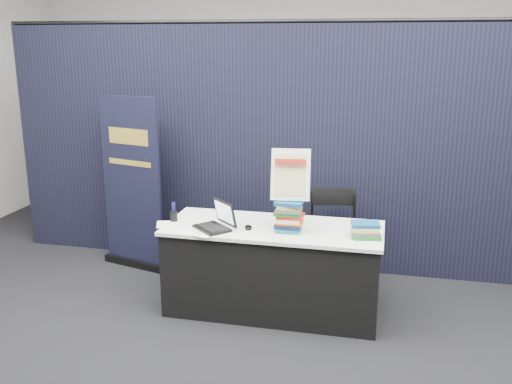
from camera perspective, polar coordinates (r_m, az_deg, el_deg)
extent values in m
plane|color=black|center=(4.55, 0.28, -14.62)|extent=(8.00, 8.00, 0.00)
cube|color=beige|center=(7.93, 6.84, 11.21)|extent=(8.00, 0.02, 3.50)
cube|color=black|center=(5.63, 3.92, 4.18)|extent=(6.00, 0.08, 2.40)
cube|color=black|center=(4.88, 1.73, -7.82)|extent=(1.76, 0.71, 0.72)
cube|color=beige|center=(4.75, 1.77, -3.63)|extent=(1.80, 0.75, 0.03)
cube|color=black|center=(4.67, -4.43, -3.64)|extent=(0.36, 0.35, 0.02)
cube|color=black|center=(4.73, -4.08, -1.96)|extent=(0.25, 0.24, 0.21)
cube|color=white|center=(4.72, -4.11, -1.98)|extent=(0.21, 0.20, 0.16)
ellipsoid|color=black|center=(4.67, -0.77, -3.54)|extent=(0.08, 0.11, 0.03)
cube|color=silver|center=(4.85, -8.33, -3.17)|extent=(0.32, 0.27, 0.00)
cube|color=silver|center=(4.74, -5.72, -3.53)|extent=(0.41, 0.37, 0.00)
cube|color=white|center=(4.63, -5.75, -3.97)|extent=(0.34, 0.28, 0.00)
cylinder|color=black|center=(4.91, -8.23, -2.43)|extent=(0.08, 0.08, 0.08)
cube|color=#1C566A|center=(4.63, 3.32, -3.75)|extent=(0.21, 0.17, 0.03)
cube|color=#11244D|center=(4.62, 3.33, -3.42)|extent=(0.21, 0.17, 0.03)
cube|color=#D1651D|center=(4.61, 3.33, -3.08)|extent=(0.21, 0.17, 0.03)
cube|color=beige|center=(4.60, 3.34, -2.75)|extent=(0.21, 0.17, 0.03)
cube|color=#AF261C|center=(4.60, 3.34, -2.41)|extent=(0.21, 0.17, 0.03)
cube|color=#1A631E|center=(4.59, 3.35, -2.07)|extent=(0.21, 0.17, 0.03)
cube|color=#4E4E53|center=(4.58, 3.35, -1.73)|extent=(0.21, 0.17, 0.03)
cube|color=tan|center=(4.57, 3.36, -1.39)|extent=(0.21, 0.17, 0.03)
cube|color=navy|center=(4.56, 3.36, -1.05)|extent=(0.21, 0.17, 0.03)
cube|color=#1A631E|center=(4.56, 10.92, -4.27)|extent=(0.23, 0.19, 0.03)
cube|color=#4E4E53|center=(4.55, 10.94, -3.92)|extent=(0.23, 0.19, 0.03)
cube|color=tan|center=(4.55, 10.96, -3.57)|extent=(0.23, 0.19, 0.03)
cube|color=navy|center=(4.54, 10.98, -3.22)|extent=(0.23, 0.19, 0.03)
cube|color=black|center=(4.54, 3.34, -0.74)|extent=(0.21, 0.04, 0.02)
cylinder|color=black|center=(4.61, 2.52, 1.03)|extent=(0.02, 0.11, 0.30)
cylinder|color=black|center=(4.58, 4.56, 0.91)|extent=(0.02, 0.11, 0.30)
cube|color=silver|center=(4.54, 3.47, 1.75)|extent=(0.32, 0.15, 0.40)
cube|color=#C8BE7D|center=(4.53, 3.46, 1.72)|extent=(0.26, 0.12, 0.32)
cube|color=maroon|center=(4.51, 3.47, 3.00)|extent=(0.25, 0.04, 0.05)
cube|color=black|center=(6.03, -11.97, -6.95)|extent=(0.74, 0.29, 0.07)
cube|color=black|center=(5.79, -12.33, 0.81)|extent=(0.68, 0.21, 1.74)
cube|color=gold|center=(5.68, -12.67, 5.44)|extent=(0.46, 0.13, 0.16)
cube|color=gold|center=(5.73, -12.52, 2.87)|extent=(0.50, 0.14, 0.05)
cylinder|color=black|center=(5.20, 4.92, -8.04)|extent=(0.02, 0.02, 0.44)
cylinder|color=black|center=(5.17, 9.29, -8.35)|extent=(0.02, 0.02, 0.44)
cylinder|color=black|center=(5.56, 5.51, -6.49)|extent=(0.02, 0.02, 0.44)
cylinder|color=black|center=(5.53, 9.58, -6.77)|extent=(0.02, 0.02, 0.44)
cube|color=black|center=(5.27, 7.41, -4.96)|extent=(0.48, 0.48, 0.04)
cube|color=black|center=(5.35, 7.76, -0.49)|extent=(0.39, 0.09, 0.16)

